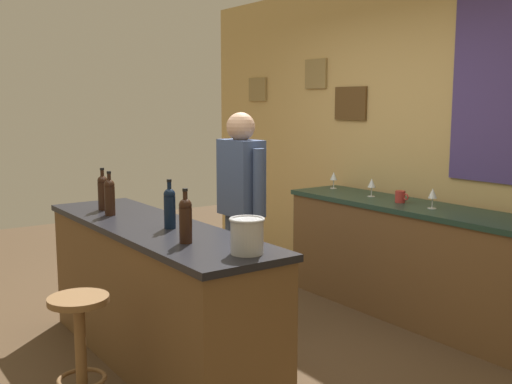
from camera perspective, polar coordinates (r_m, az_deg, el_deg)
ground_plane at (r=4.35m, az=-4.48°, el=-14.45°), size 10.00×10.00×0.00m
back_wall at (r=5.33m, az=14.58°, el=5.23°), size 6.00×0.09×2.80m
bar_counter at (r=4.01m, az=-9.53°, el=-9.51°), size 2.26×0.60×0.92m
side_counter at (r=4.94m, az=14.72°, el=-6.34°), size 2.43×0.56×0.90m
bartender at (r=4.48m, az=-1.42°, el=-1.23°), size 0.52×0.21×1.62m
bar_stool at (r=3.42m, az=-16.27°, el=-12.95°), size 0.32×0.32×0.68m
wine_bottle_a at (r=4.49m, az=-14.25°, el=0.07°), size 0.07×0.07×0.31m
wine_bottle_b at (r=4.26m, az=-13.64°, el=-0.34°), size 0.07×0.07×0.31m
wine_bottle_c at (r=3.75m, az=-8.15°, el=-1.38°), size 0.07×0.07×0.31m
wine_bottle_d at (r=3.35m, az=-6.67°, el=-2.53°), size 0.07×0.07×0.31m
ice_bucket at (r=3.10m, az=-0.85°, el=-4.07°), size 0.19×0.19×0.19m
wine_glass_a at (r=5.62m, az=7.34°, el=1.44°), size 0.07×0.07×0.16m
wine_glass_b at (r=5.19m, az=10.86°, el=0.77°), size 0.07×0.07×0.16m
wine_glass_c at (r=4.70m, az=16.33°, el=-0.20°), size 0.07×0.07×0.16m
coffee_mug at (r=4.93m, az=13.47°, el=-0.43°), size 0.12×0.08×0.09m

